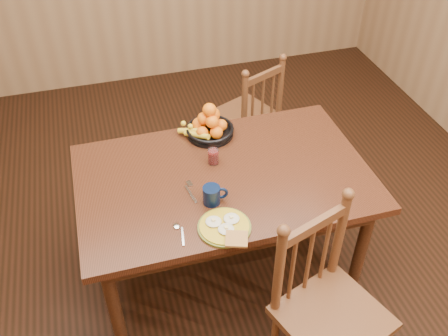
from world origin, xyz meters
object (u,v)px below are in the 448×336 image
object	(u,v)px
dining_table	(224,186)
coffee_mug	(212,195)
chair_far	(248,116)
breakfast_plate	(225,227)
chair_near	(327,308)
fruit_bowl	(209,126)

from	to	relation	value
dining_table	coffee_mug	bearing A→B (deg)	-121.69
chair_far	breakfast_plate	world-z (taller)	chair_far
breakfast_plate	coffee_mug	world-z (taller)	coffee_mug
chair_near	dining_table	bearing A→B (deg)	90.24
dining_table	chair_near	bearing A→B (deg)	-70.30
breakfast_plate	coffee_mug	xyz separation A→B (m)	(-0.01, 0.20, 0.04)
chair_far	coffee_mug	xyz separation A→B (m)	(-0.57, -1.11, 0.35)
breakfast_plate	coffee_mug	bearing A→B (deg)	92.99
dining_table	breakfast_plate	world-z (taller)	breakfast_plate
chair_far	chair_near	xyz separation A→B (m)	(-0.17, -1.71, 0.05)
chair_far	coffee_mug	size ratio (longest dim) A/B	6.93
coffee_mug	chair_near	bearing A→B (deg)	-56.49
chair_far	breakfast_plate	size ratio (longest dim) A/B	3.08
dining_table	chair_near	world-z (taller)	chair_near
dining_table	fruit_bowl	size ratio (longest dim) A/B	4.94
chair_near	breakfast_plate	world-z (taller)	chair_near
chair_far	coffee_mug	bearing A→B (deg)	38.84
chair_far	fruit_bowl	bearing A→B (deg)	27.13
fruit_bowl	breakfast_plate	bearing A→B (deg)	-99.03
chair_far	fruit_bowl	distance (m)	0.78
chair_far	fruit_bowl	xyz separation A→B (m)	(-0.44, -0.54, 0.36)
chair_far	chair_near	world-z (taller)	chair_near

